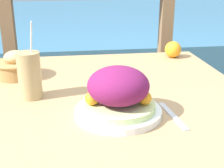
% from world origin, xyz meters
% --- Properties ---
extents(patio_table, '(0.98, 1.00, 0.77)m').
position_xyz_m(patio_table, '(0.00, 0.00, 0.67)').
color(patio_table, tan).
rests_on(patio_table, ground_plane).
extents(railing_fence, '(2.80, 0.08, 1.14)m').
position_xyz_m(railing_fence, '(0.00, 0.80, 0.81)').
color(railing_fence, brown).
rests_on(railing_fence, ground_plane).
extents(sea_backdrop, '(12.00, 4.00, 0.59)m').
position_xyz_m(sea_backdrop, '(0.00, 3.30, 0.30)').
color(sea_backdrop, teal).
rests_on(sea_backdrop, ground_plane).
extents(salad_plate, '(0.25, 0.25, 0.15)m').
position_xyz_m(salad_plate, '(0.01, -0.19, 0.84)').
color(salad_plate, white).
rests_on(salad_plate, patio_table).
extents(drink_glass, '(0.08, 0.08, 0.25)m').
position_xyz_m(drink_glass, '(-0.25, -0.02, 0.85)').
color(drink_glass, tan).
rests_on(drink_glass, patio_table).
extents(bread_basket, '(0.17, 0.17, 0.11)m').
position_xyz_m(bread_basket, '(-0.33, 0.21, 0.82)').
color(bread_basket, '#AD7F47').
rests_on(bread_basket, patio_table).
extents(fork, '(0.03, 0.18, 0.00)m').
position_xyz_m(fork, '(0.16, -0.22, 0.78)').
color(fork, silver).
rests_on(fork, patio_table).
extents(orange_near_basket, '(0.08, 0.08, 0.08)m').
position_xyz_m(orange_near_basket, '(0.37, 0.40, 0.81)').
color(orange_near_basket, orange).
rests_on(orange_near_basket, patio_table).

